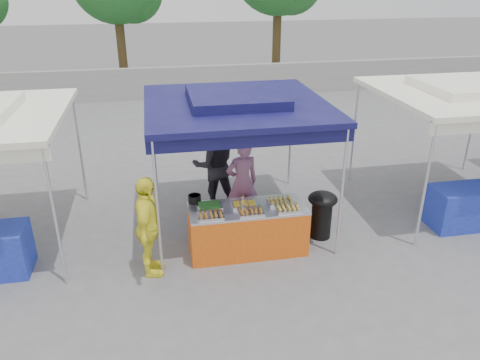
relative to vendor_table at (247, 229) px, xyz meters
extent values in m
plane|color=slate|center=(0.00, 0.10, -0.43)|extent=(80.00, 80.00, 0.00)
cube|color=gray|center=(0.00, 11.10, 0.17)|extent=(40.00, 0.25, 1.20)
cylinder|color=silver|center=(-1.50, -0.40, 0.72)|extent=(0.05, 0.05, 2.30)
cylinder|color=silver|center=(1.50, -0.40, 0.72)|extent=(0.05, 0.05, 2.30)
cylinder|color=silver|center=(-1.50, 2.60, 0.72)|extent=(0.05, 0.05, 2.30)
cylinder|color=silver|center=(1.50, 2.60, 0.72)|extent=(0.05, 0.05, 2.30)
cube|color=#131249|center=(0.00, 1.10, 1.92)|extent=(3.20, 3.20, 0.10)
cube|color=#131249|center=(0.00, 1.10, 2.05)|extent=(1.65, 1.65, 0.18)
cube|color=#131249|center=(0.00, -0.40, 1.77)|extent=(3.20, 0.04, 0.25)
cylinder|color=silver|center=(-3.00, -0.40, 0.72)|extent=(0.05, 0.05, 2.30)
cylinder|color=silver|center=(-3.00, 2.60, 0.72)|extent=(0.05, 0.05, 2.30)
cylinder|color=silver|center=(3.00, -0.40, 0.72)|extent=(0.05, 0.05, 2.30)
cylinder|color=silver|center=(3.00, 2.60, 0.72)|extent=(0.05, 0.05, 2.30)
cylinder|color=silver|center=(6.00, 2.60, 0.72)|extent=(0.05, 0.05, 2.30)
cube|color=white|center=(4.50, 1.10, 1.92)|extent=(3.20, 3.20, 0.10)
cube|color=white|center=(4.50, 1.10, 2.05)|extent=(1.65, 1.65, 0.18)
cube|color=#2337B8|center=(4.50, 0.10, -0.03)|extent=(1.80, 0.70, 0.80)
cylinder|color=#49391C|center=(-2.55, 13.35, 1.50)|extent=(0.36, 0.36, 3.86)
cylinder|color=#49391C|center=(3.92, 13.05, 1.69)|extent=(0.36, 0.36, 4.22)
cube|color=#DC5813|center=(0.00, 0.00, -0.02)|extent=(2.00, 0.80, 0.81)
cube|color=silver|center=(0.00, 0.00, 0.40)|extent=(2.00, 0.80, 0.04)
cube|color=white|center=(-0.66, -0.24, 0.45)|extent=(0.42, 0.30, 0.05)
cube|color=brown|center=(-0.66, -0.24, 0.49)|extent=(0.35, 0.25, 0.02)
cube|color=white|center=(0.00, -0.24, 0.45)|extent=(0.42, 0.30, 0.05)
cube|color=brown|center=(0.00, -0.24, 0.49)|extent=(0.35, 0.25, 0.02)
cube|color=white|center=(0.64, -0.23, 0.45)|extent=(0.42, 0.30, 0.05)
cube|color=gold|center=(0.64, -0.23, 0.49)|extent=(0.35, 0.25, 0.02)
cube|color=white|center=(-0.64, 0.10, 0.45)|extent=(0.42, 0.30, 0.05)
cube|color=#246322|center=(-0.64, 0.10, 0.49)|extent=(0.35, 0.25, 0.02)
cube|color=white|center=(-0.05, 0.06, 0.45)|extent=(0.42, 0.30, 0.05)
cube|color=yellow|center=(-0.05, 0.06, 0.49)|extent=(0.35, 0.25, 0.02)
cube|color=white|center=(0.58, 0.05, 0.45)|extent=(0.42, 0.30, 0.05)
cube|color=gold|center=(0.58, 0.05, 0.49)|extent=(0.35, 0.25, 0.02)
cylinder|color=black|center=(-0.86, 0.36, 0.49)|extent=(0.22, 0.22, 0.13)
cylinder|color=silver|center=(-0.11, -0.16, 0.48)|extent=(0.09, 0.09, 0.11)
cylinder|color=black|center=(1.42, 0.21, -0.06)|extent=(0.37, 0.37, 0.72)
ellipsoid|color=black|center=(1.42, 0.21, 0.36)|extent=(0.54, 0.54, 0.24)
cube|color=#1628B8|center=(-0.41, 0.70, -0.26)|extent=(0.56, 0.39, 0.34)
cube|color=#1628B8|center=(0.35, 0.79, -0.29)|extent=(0.47, 0.33, 0.28)
cube|color=#1628B8|center=(0.35, 0.79, -0.01)|extent=(0.45, 0.31, 0.27)
imported|color=#9C6388|center=(0.09, 0.98, 0.44)|extent=(0.69, 0.51, 1.72)
imported|color=#222227|center=(-0.32, 1.81, 0.50)|extent=(0.93, 0.74, 1.84)
imported|color=#FFF638|center=(-1.67, -0.37, 0.42)|extent=(0.52, 1.03, 1.69)
camera|label=1|loc=(-1.43, -6.89, 4.09)|focal=35.00mm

